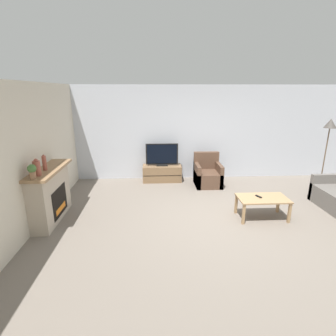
{
  "coord_description": "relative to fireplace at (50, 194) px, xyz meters",
  "views": [
    {
      "loc": [
        -1.32,
        -4.78,
        2.53
      ],
      "look_at": [
        -1.02,
        0.89,
        0.85
      ],
      "focal_mm": 28.0,
      "sensor_mm": 36.0,
      "label": 1
    }
  ],
  "objects": [
    {
      "name": "mantel_vase_left",
      "position": [
        0.02,
        -0.44,
        0.68
      ],
      "size": [
        0.13,
        0.13,
        0.31
      ],
      "color": "#994C3D",
      "rests_on": "fireplace"
    },
    {
      "name": "mantel_vase_centre_left",
      "position": [
        0.02,
        -0.11,
        0.68
      ],
      "size": [
        0.08,
        0.08,
        0.3
      ],
      "color": "#994C3D",
      "rests_on": "fireplace"
    },
    {
      "name": "tv_stand",
      "position": [
        2.3,
        2.26,
        -0.32
      ],
      "size": [
        1.1,
        0.47,
        0.46
      ],
      "color": "brown",
      "rests_on": "ground"
    },
    {
      "name": "wall_back",
      "position": [
        3.41,
        2.57,
        0.8
      ],
      "size": [
        12.0,
        0.06,
        2.7
      ],
      "color": "silver",
      "rests_on": "ground"
    },
    {
      "name": "fireplace",
      "position": [
        0.0,
        0.0,
        0.0
      ],
      "size": [
        0.46,
        1.48,
        1.09
      ],
      "color": "#B7A893",
      "rests_on": "ground"
    },
    {
      "name": "floor_lamp",
      "position": [
        6.32,
        1.12,
        1.05
      ],
      "size": [
        0.3,
        0.3,
        1.89
      ],
      "color": "black",
      "rests_on": "ground"
    },
    {
      "name": "remote",
      "position": [
        4.2,
        -0.13,
        -0.09
      ],
      "size": [
        0.1,
        0.15,
        0.02
      ],
      "rotation": [
        0.0,
        0.0,
        0.43
      ],
      "color": "black",
      "rests_on": "coffee_table"
    },
    {
      "name": "potted_plant",
      "position": [
        0.02,
        -0.63,
        0.68
      ],
      "size": [
        0.15,
        0.15,
        0.26
      ],
      "color": "#936B4C",
      "rests_on": "fireplace"
    },
    {
      "name": "ground_plane",
      "position": [
        3.41,
        -0.19,
        -0.55
      ],
      "size": [
        24.0,
        24.0,
        0.0
      ],
      "primitive_type": "plane",
      "color": "slate"
    },
    {
      "name": "wall_left",
      "position": [
        -0.2,
        -0.19,
        0.8
      ],
      "size": [
        0.06,
        12.0,
        2.7
      ],
      "color": "beige",
      "rests_on": "ground"
    },
    {
      "name": "coffee_table",
      "position": [
        4.28,
        -0.17,
        -0.16
      ],
      "size": [
        1.0,
        0.57,
        0.45
      ],
      "color": "#A37F56",
      "rests_on": "ground"
    },
    {
      "name": "armchair",
      "position": [
        3.55,
        1.86,
        -0.27
      ],
      "size": [
        0.7,
        0.76,
        0.88
      ],
      "color": "brown",
      "rests_on": "ground"
    },
    {
      "name": "tv",
      "position": [
        2.3,
        2.26,
        0.21
      ],
      "size": [
        0.91,
        0.18,
        0.64
      ],
      "color": "black",
      "rests_on": "tv_stand"
    }
  ]
}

